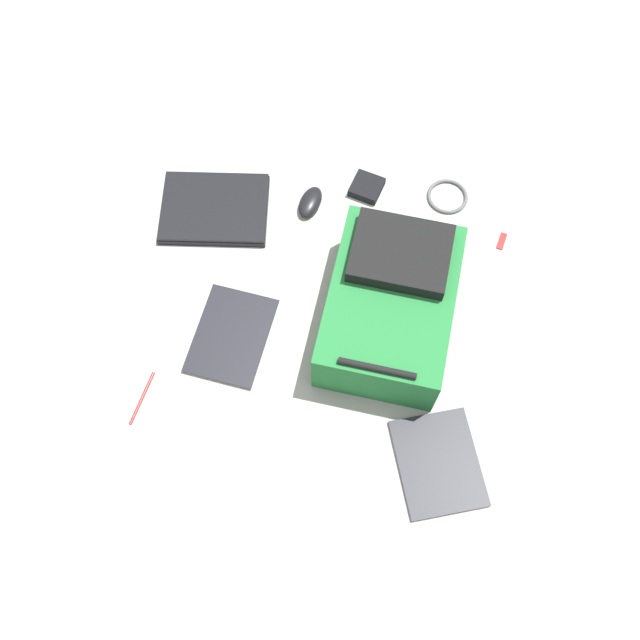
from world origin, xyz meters
TOP-DOWN VIEW (x-y plane):
  - ground_plane at (0.00, 0.00)m, footprint 3.36×3.36m
  - backpack at (-0.16, -0.04)m, footprint 0.38×0.50m
  - laptop at (0.36, -0.35)m, footprint 0.32×0.25m
  - book_comic at (0.26, 0.04)m, footprint 0.24×0.30m
  - book_manual at (-0.30, 0.35)m, footprint 0.26×0.30m
  - computer_mouse at (0.08, -0.39)m, footprint 0.09×0.12m
  - cable_coil at (-0.32, -0.45)m, footprint 0.12×0.12m
  - pen_black at (0.47, 0.23)m, footprint 0.05×0.15m
  - earbud_pouch at (-0.08, -0.46)m, footprint 0.11×0.11m
  - usb_stick at (-0.48, -0.31)m, footprint 0.03×0.06m

SIDE VIEW (x-z plane):
  - ground_plane at x=0.00m, z-range 0.00..0.00m
  - usb_stick at x=-0.48m, z-range 0.00..0.01m
  - pen_black at x=0.47m, z-range 0.00..0.01m
  - cable_coil at x=-0.32m, z-range 0.00..0.01m
  - book_manual at x=-0.30m, z-range 0.00..0.01m
  - book_comic at x=0.26m, z-range 0.00..0.01m
  - earbud_pouch at x=-0.08m, z-range 0.00..0.03m
  - laptop at x=0.36m, z-range 0.00..0.03m
  - computer_mouse at x=0.08m, z-range 0.00..0.04m
  - backpack at x=-0.16m, z-range -0.01..0.21m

